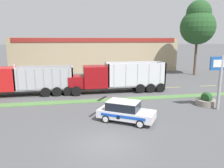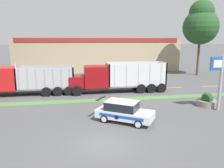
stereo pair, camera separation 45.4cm
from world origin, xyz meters
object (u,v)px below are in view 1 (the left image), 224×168
dump_truck_trail (108,79)px  stone_planter (206,101)px  rally_car (125,111)px  store_sign_post (221,73)px  dump_truck_lead (10,82)px

dump_truck_trail → stone_planter: (8.36, -7.13, -1.20)m
dump_truck_trail → rally_car: 9.80m
store_sign_post → dump_truck_trail: bearing=135.4°
rally_car → store_sign_post: size_ratio=0.94×
store_sign_post → stone_planter: store_sign_post is taller
dump_truck_lead → rally_car: (10.76, -10.13, -0.81)m
dump_truck_lead → store_sign_post: (19.72, -8.85, 1.75)m
dump_truck_trail → rally_car: dump_truck_trail is taller
rally_car → stone_planter: bearing=16.7°
dump_truck_lead → rally_car: bearing=-43.3°
rally_car → dump_truck_trail: bearing=87.8°
dump_truck_lead → dump_truck_trail: dump_truck_lead is taller
dump_truck_trail → rally_car: (-0.37, -9.75, -0.85)m
dump_truck_trail → store_sign_post: size_ratio=2.37×
rally_car → stone_planter: size_ratio=2.40×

